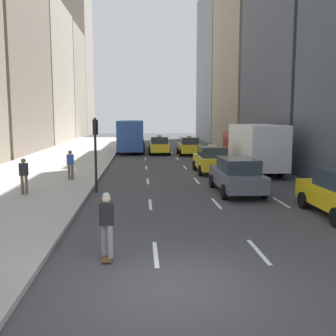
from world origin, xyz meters
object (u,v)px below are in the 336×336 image
Objects in this scene: city_bus at (131,134)px; pedestrian_mid_block at (24,174)px; taxi_third at (159,145)px; skateboarder at (107,223)px; taxi_lead at (189,146)px; taxi_fourth at (211,159)px; traffic_light_pole at (95,143)px; box_truck at (252,146)px; pedestrian_far_walking at (70,163)px; sedan_black_near at (237,175)px.

city_bus is 7.04× the size of pedestrian_mid_block.
taxi_third is at bearing 70.93° from pedestrian_mid_block.
taxi_lead is at bearing 78.80° from skateboarder.
pedestrian_mid_block is (-9.87, -7.29, 0.19)m from taxi_fourth.
taxi_fourth is 1.22× the size of traffic_light_pole.
pedestrian_mid_block is at bearing 118.53° from skateboarder.
city_bus is 18.86m from box_truck.
city_bus reaches higher than pedestrian_mid_block.
city_bus is (-5.61, 17.15, 0.91)m from taxi_fourth.
pedestrian_mid_block is at bearing -99.88° from city_bus.
traffic_light_pole is (-6.75, -18.33, 1.53)m from taxi_lead.
taxi_lead is 2.67× the size of pedestrian_mid_block.
taxi_fourth is at bearing 42.59° from traffic_light_pole.
pedestrian_far_walking is at bearing 120.23° from traffic_light_pole.
city_bus is 1.38× the size of box_truck.
taxi_third is at bearing 159.72° from taxi_lead.
taxi_lead is 17.52m from pedestrian_far_walking.
traffic_light_pole is at bearing -145.85° from box_truck.
taxi_fourth is 2.93m from box_truck.
box_truck is (2.80, -11.86, 0.83)m from taxi_lead.
city_bus is at bearing 103.14° from sedan_black_near.
taxi_lead is at bearing 60.91° from pedestrian_far_walking.
taxi_lead is at bearing 90.00° from taxi_fourth.
pedestrian_mid_block reaches higher than sedan_black_near.
pedestrian_mid_block is (-9.87, -0.39, 0.20)m from sedan_black_near.
city_bus reaches higher than box_truck.
taxi_lead is 21.78m from pedestrian_mid_block.
skateboarder is (0.16, -32.56, -0.82)m from city_bus.
taxi_third is 14.08m from box_truck.
city_bus is 23.39m from traffic_light_pole.
city_bus is (-2.81, 3.98, 0.91)m from taxi_third.
box_truck is 11.85m from pedestrian_far_walking.
taxi_third is 17.31m from pedestrian_far_walking.
pedestrian_mid_block is at bearing -109.07° from taxi_third.
pedestrian_mid_block is (-4.41, 8.12, 0.10)m from skateboarder.
city_bus is 3.23× the size of traffic_light_pole.
skateboarder is at bearing -81.99° from traffic_light_pole.
city_bus is (-5.61, 5.02, 0.91)m from taxi_lead.
taxi_lead is 28.07m from skateboarder.
box_truck is at bearing -63.50° from city_bus.
box_truck is at bearing -66.52° from taxi_third.
pedestrian_far_walking is (-3.06, 12.23, 0.10)m from skateboarder.
skateboarder is at bearing -75.96° from pedestrian_far_walking.
box_truck is at bearing 16.96° from pedestrian_far_walking.
taxi_fourth is at bearing -71.88° from city_bus.
taxi_lead is 1.00× the size of taxi_fourth.
taxi_fourth is at bearing 70.51° from skateboarder.
sedan_black_near is 9.88m from pedestrian_mid_block.
box_truck is 17.74m from skateboarder.
taxi_lead and taxi_fourth have the same top height.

